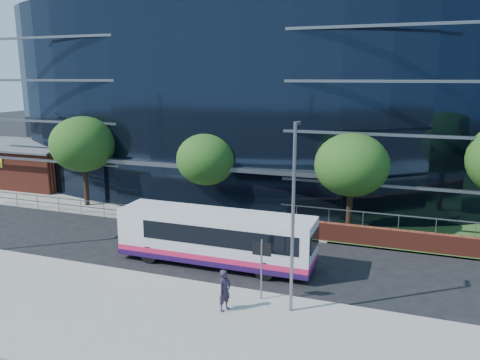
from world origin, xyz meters
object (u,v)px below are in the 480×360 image
at_px(brick_pavilion, 36,165).
at_px(streetlight_east, 293,213).
at_px(city_bus, 217,237).
at_px(tree_far_b, 207,159).
at_px(tree_far_a, 83,144).
at_px(pedestrian, 225,290).
at_px(tree_far_c, 352,165).
at_px(street_sign, 262,257).

bearing_deg(brick_pavilion, streetlight_east, -29.24).
bearing_deg(city_bus, brick_pavilion, 152.83).
distance_m(brick_pavilion, tree_far_b, 19.55).
relative_size(tree_far_a, pedestrian, 3.87).
height_order(tree_far_b, tree_far_c, tree_far_c).
relative_size(city_bus, pedestrian, 5.90).
distance_m(tree_far_a, pedestrian, 20.70).
bearing_deg(street_sign, pedestrian, -126.95).
bearing_deg(street_sign, tree_far_c, 76.71).
xyz_separation_m(tree_far_b, pedestrian, (6.36, -12.61, -3.16)).
relative_size(tree_far_a, tree_far_c, 1.07).
bearing_deg(tree_far_c, streetlight_east, -95.11).
height_order(brick_pavilion, tree_far_c, tree_far_c).
xyz_separation_m(city_bus, pedestrian, (2.36, -4.83, -0.47)).
xyz_separation_m(tree_far_a, tree_far_c, (20.00, 0.00, -0.33)).
height_order(tree_far_a, city_bus, tree_far_a).
bearing_deg(tree_far_c, city_bus, -129.53).
bearing_deg(street_sign, tree_far_b, 124.08).
distance_m(street_sign, tree_far_a, 20.63).
bearing_deg(brick_pavilion, pedestrian, -33.22).
bearing_deg(tree_far_b, city_bus, -62.81).
bearing_deg(streetlight_east, tree_far_c, 84.89).
height_order(street_sign, tree_far_a, tree_far_a).
bearing_deg(city_bus, tree_far_c, 50.41).
distance_m(tree_far_c, pedestrian, 13.12).
bearing_deg(tree_far_a, streetlight_east, -30.46).
bearing_deg(tree_far_c, street_sign, -103.29).
height_order(tree_far_b, streetlight_east, streetlight_east).
distance_m(tree_far_a, streetlight_east, 22.05).
bearing_deg(pedestrian, tree_far_a, 72.80).
relative_size(street_sign, tree_far_c, 0.43).
relative_size(streetlight_east, pedestrian, 4.43).
relative_size(brick_pavilion, tree_far_c, 1.32).
bearing_deg(pedestrian, brick_pavilion, 76.09).
distance_m(tree_far_c, city_bus, 9.90).
bearing_deg(street_sign, streetlight_east, -21.36).
bearing_deg(tree_far_c, tree_far_a, 180.00).
bearing_deg(pedestrian, street_sign, -17.64).
distance_m(tree_far_a, city_bus, 16.12).
distance_m(brick_pavilion, city_bus, 25.84).
xyz_separation_m(tree_far_a, pedestrian, (16.36, -12.11, -3.81)).
height_order(brick_pavilion, city_bus, brick_pavilion).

